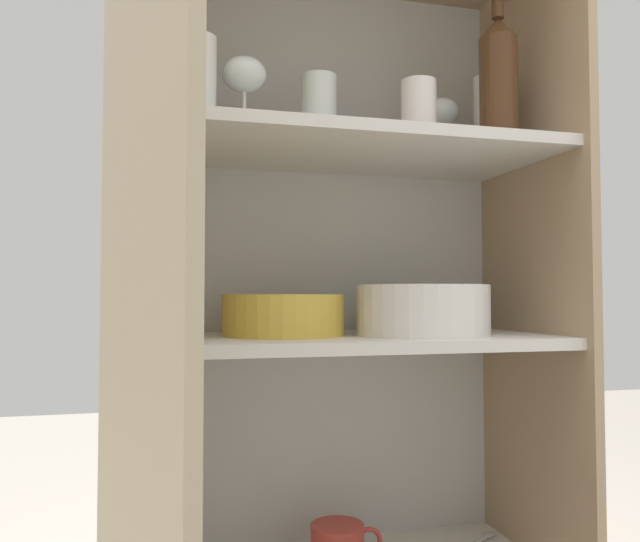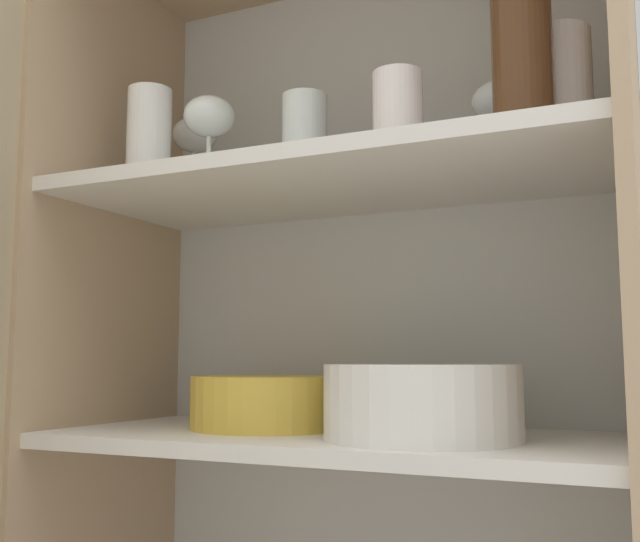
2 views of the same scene
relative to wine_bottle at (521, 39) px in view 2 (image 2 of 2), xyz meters
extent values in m
cube|color=silver|center=(-0.27, 0.25, -0.50)|extent=(0.78, 0.02, 1.51)
cube|color=tan|center=(-0.65, 0.07, -0.50)|extent=(0.02, 0.38, 1.51)
cube|color=silver|center=(-0.27, 0.07, -0.47)|extent=(0.74, 0.35, 0.02)
cube|color=silver|center=(-0.27, 0.07, -0.13)|extent=(0.74, 0.35, 0.02)
cylinder|color=silver|center=(0.03, 0.07, -0.04)|extent=(0.08, 0.08, 0.15)
cylinder|color=white|center=(-0.54, 0.01, -0.04)|extent=(0.06, 0.06, 0.15)
cylinder|color=silver|center=(-0.15, 0.01, -0.07)|extent=(0.06, 0.06, 0.10)
cylinder|color=white|center=(-0.32, 0.08, -0.06)|extent=(0.06, 0.06, 0.12)
cylinder|color=white|center=(-0.53, 0.12, -0.11)|extent=(0.06, 0.06, 0.01)
cylinder|color=white|center=(-0.53, 0.12, -0.08)|extent=(0.01, 0.01, 0.07)
ellipsoid|color=white|center=(-0.53, 0.12, -0.01)|extent=(0.07, 0.07, 0.06)
cylinder|color=white|center=(-0.05, 0.13, -0.11)|extent=(0.07, 0.07, 0.01)
cylinder|color=white|center=(-0.05, 0.13, -0.08)|extent=(0.01, 0.01, 0.06)
ellipsoid|color=white|center=(-0.05, 0.13, -0.03)|extent=(0.07, 0.07, 0.06)
cylinder|color=white|center=(-0.46, 0.05, -0.11)|extent=(0.07, 0.07, 0.01)
cylinder|color=white|center=(-0.46, 0.05, -0.08)|extent=(0.01, 0.01, 0.07)
ellipsoid|color=white|center=(-0.46, 0.05, -0.01)|extent=(0.08, 0.08, 0.06)
cylinder|color=#4C2D19|center=(0.00, 0.00, -0.02)|extent=(0.07, 0.07, 0.19)
cylinder|color=white|center=(-0.14, 0.04, -0.46)|extent=(0.24, 0.24, 0.01)
cylinder|color=white|center=(-0.14, 0.04, -0.45)|extent=(0.24, 0.24, 0.01)
cylinder|color=white|center=(-0.14, 0.04, -0.44)|extent=(0.24, 0.24, 0.01)
cylinder|color=white|center=(-0.14, 0.04, -0.43)|extent=(0.24, 0.24, 0.01)
cylinder|color=white|center=(-0.14, 0.04, -0.42)|extent=(0.24, 0.24, 0.01)
cylinder|color=white|center=(-0.14, 0.04, -0.41)|extent=(0.24, 0.24, 0.01)
cylinder|color=white|center=(-0.14, 0.04, -0.40)|extent=(0.24, 0.24, 0.01)
cylinder|color=white|center=(-0.14, 0.04, -0.39)|extent=(0.24, 0.24, 0.01)
cylinder|color=white|center=(-0.14, 0.04, -0.39)|extent=(0.24, 0.24, 0.01)
cylinder|color=white|center=(-0.14, 0.04, -0.38)|extent=(0.24, 0.24, 0.01)
cylinder|color=gold|center=(-0.38, 0.09, -0.43)|extent=(0.22, 0.22, 0.07)
torus|color=gold|center=(-0.38, 0.09, -0.39)|extent=(0.21, 0.21, 0.01)
camera|label=1|loc=(-0.59, -1.00, -0.39)|focal=35.00mm
camera|label=2|loc=(0.14, -0.84, -0.37)|focal=42.00mm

